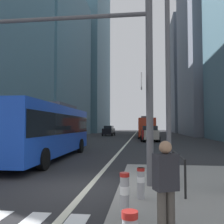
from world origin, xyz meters
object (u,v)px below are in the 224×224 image
object	(u,v)px
city_bus_blue_oncoming	(47,128)
bollard_left	(125,193)
city_bus_red_distant	(146,126)
pedestrian_far	(166,184)
car_receding_far	(151,133)
city_bus_red_receding	(147,126)
traffic_signal_gantry	(88,60)
car_oncoming_mid	(109,131)
car_receding_near	(148,133)
bollard_right	(141,181)
street_lamp_post	(168,46)

from	to	relation	value
city_bus_blue_oncoming	bollard_left	bearing A→B (deg)	-60.44
city_bus_red_distant	pedestrian_far	size ratio (longest dim) A/B	7.11
car_receding_far	pedestrian_far	size ratio (longest dim) A/B	2.66
city_bus_red_receding	city_bus_red_distant	xyz separation A→B (m)	(0.15, 18.10, 0.00)
traffic_signal_gantry	pedestrian_far	size ratio (longest dim) A/B	3.78
car_receding_far	bollard_left	bearing A→B (deg)	-93.16
traffic_signal_gantry	car_receding_far	bearing A→B (deg)	83.11
car_oncoming_mid	city_bus_blue_oncoming	bearing A→B (deg)	-88.63
bollard_left	city_bus_red_distant	bearing A→B (deg)	88.71
car_oncoming_mid	car_receding_near	xyz separation A→B (m)	(7.22, -15.63, -0.00)
city_bus_red_distant	pedestrian_far	bearing A→B (deg)	-90.50
car_oncoming_mid	pedestrian_far	size ratio (longest dim) A/B	2.80
city_bus_red_receding	bollard_right	size ratio (longest dim) A/B	14.24
city_bus_blue_oncoming	car_receding_near	size ratio (longest dim) A/B	2.74
city_bus_blue_oncoming	pedestrian_far	distance (m)	11.80
city_bus_blue_oncoming	pedestrian_far	bearing A→B (deg)	-59.14
city_bus_red_distant	car_receding_near	size ratio (longest dim) A/B	2.71
city_bus_red_distant	traffic_signal_gantry	xyz separation A→B (m)	(-2.62, -51.42, 2.27)
car_oncoming_mid	traffic_signal_gantry	xyz separation A→B (m)	(4.70, -39.85, 3.11)
car_receding_near	bollard_right	xyz separation A→B (m)	(-0.81, -25.63, -0.41)
city_bus_blue_oncoming	car_receding_far	world-z (taller)	city_bus_blue_oncoming
traffic_signal_gantry	bollard_right	distance (m)	4.16
car_receding_near	city_bus_red_receding	bearing A→B (deg)	90.29
car_receding_near	car_receding_far	xyz separation A→B (m)	(0.34, -0.54, 0.00)
city_bus_red_receding	car_receding_near	world-z (taller)	city_bus_red_receding
city_bus_blue_oncoming	city_bus_red_distant	size ratio (longest dim) A/B	1.01
car_receding_far	city_bus_red_receding	bearing A→B (deg)	92.32
car_receding_near	city_bus_blue_oncoming	bearing A→B (deg)	-109.93
city_bus_red_receding	city_bus_red_distant	world-z (taller)	same
bollard_right	street_lamp_post	bearing A→B (deg)	74.27
car_oncoming_mid	street_lamp_post	bearing A→B (deg)	-78.61
city_bus_red_distant	traffic_signal_gantry	distance (m)	51.53
city_bus_blue_oncoming	bollard_right	world-z (taller)	city_bus_blue_oncoming
city_bus_blue_oncoming	bollard_right	distance (m)	9.80
city_bus_red_distant	traffic_signal_gantry	world-z (taller)	traffic_signal_gantry
bollard_left	car_receding_far	bearing A→B (deg)	86.84
car_receding_near	bollard_right	distance (m)	25.64
traffic_signal_gantry	street_lamp_post	size ratio (longest dim) A/B	0.75
city_bus_blue_oncoming	city_bus_red_receding	size ratio (longest dim) A/B	1.04
street_lamp_post	bollard_right	bearing A→B (deg)	-105.73
car_receding_near	pedestrian_far	size ratio (longest dim) A/B	2.63
car_receding_near	street_lamp_post	xyz separation A→B (m)	(0.30, -21.69, 4.29)
car_receding_far	city_bus_red_distant	bearing A→B (deg)	90.50
bollard_left	street_lamp_post	bearing A→B (deg)	75.13
city_bus_red_receding	bollard_left	size ratio (longest dim) A/B	12.12
car_receding_far	street_lamp_post	distance (m)	21.58
city_bus_red_distant	car_receding_far	distance (m)	27.76
car_oncoming_mid	car_receding_far	size ratio (longest dim) A/B	1.05
city_bus_red_distant	car_oncoming_mid	xyz separation A→B (m)	(-7.32, -11.57, -0.85)
car_oncoming_mid	traffic_signal_gantry	world-z (taller)	traffic_signal_gantry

